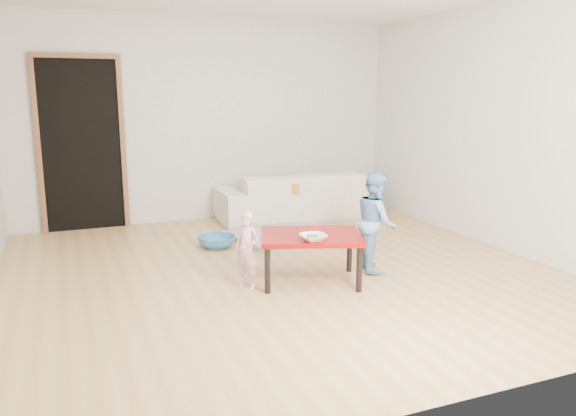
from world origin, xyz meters
TOP-DOWN VIEW (x-y plane):
  - floor at (0.00, 0.00)m, footprint 5.00×5.00m
  - back_wall at (0.00, 2.50)m, footprint 5.00×0.02m
  - right_wall at (2.50, 0.00)m, footprint 0.02×5.00m
  - doorway at (-1.60, 2.48)m, footprint 1.02×0.08m
  - sofa at (1.05, 2.05)m, footprint 2.14×0.88m
  - cushion at (0.73, 1.89)m, footprint 0.59×0.56m
  - red_table at (0.15, -0.38)m, footprint 1.04×0.91m
  - bowl at (0.07, -0.58)m, footprint 0.22×0.22m
  - broccoli at (0.07, -0.58)m, footprint 0.12×0.12m
  - child_pink at (-0.43, -0.32)m, footprint 0.27×0.29m
  - child_blue at (0.86, -0.29)m, footprint 0.49×0.55m
  - basin at (-0.34, 1.03)m, footprint 0.41×0.41m
  - blanket at (0.45, 1.21)m, footprint 1.28×1.15m

SIDE VIEW (x-z plane):
  - floor at x=0.00m, z-range -0.01..0.01m
  - blanket at x=0.45m, z-range 0.00..0.05m
  - basin at x=-0.34m, z-range 0.00..0.13m
  - red_table at x=0.15m, z-range 0.00..0.44m
  - sofa at x=1.05m, z-range 0.00..0.62m
  - child_pink at x=-0.43m, z-range 0.00..0.67m
  - bowl at x=0.07m, z-range 0.44..0.49m
  - broccoli at x=0.07m, z-range 0.44..0.49m
  - child_blue at x=0.86m, z-range 0.00..0.94m
  - cushion at x=0.73m, z-range 0.41..0.54m
  - doorway at x=-1.60m, z-range -0.03..2.08m
  - back_wall at x=0.00m, z-range 0.00..2.60m
  - right_wall at x=2.50m, z-range 0.00..2.60m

